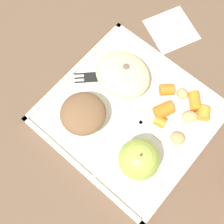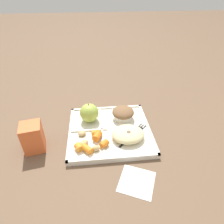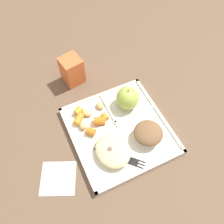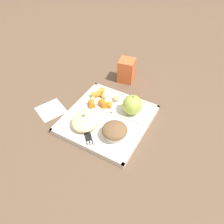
# 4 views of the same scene
# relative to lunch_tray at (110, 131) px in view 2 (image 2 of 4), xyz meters

# --- Properties ---
(ground) EXTENTS (6.00, 6.00, 0.00)m
(ground) POSITION_rel_lunch_tray_xyz_m (0.00, -0.00, -0.01)
(ground) COLOR brown
(lunch_tray) EXTENTS (0.31, 0.30, 0.02)m
(lunch_tray) POSITION_rel_lunch_tray_xyz_m (0.00, 0.00, 0.00)
(lunch_tray) COLOR silver
(lunch_tray) RESTS_ON ground
(green_apple) EXTENTS (0.07, 0.07, 0.08)m
(green_apple) POSITION_rel_lunch_tray_xyz_m (-0.07, 0.06, 0.04)
(green_apple) COLOR #A8C14C
(green_apple) RESTS_ON lunch_tray
(bran_muffin) EXTENTS (0.09, 0.09, 0.05)m
(bran_muffin) POSITION_rel_lunch_tray_xyz_m (0.06, 0.06, 0.03)
(bran_muffin) COLOR silver
(bran_muffin) RESTS_ON lunch_tray
(carrot_slice_edge) EXTENTS (0.03, 0.02, 0.02)m
(carrot_slice_edge) POSITION_rel_lunch_tray_xyz_m (-0.06, -0.02, 0.02)
(carrot_slice_edge) COLOR orange
(carrot_slice_edge) RESTS_ON lunch_tray
(carrot_slice_diagonal) EXTENTS (0.04, 0.04, 0.03)m
(carrot_slice_diagonal) POSITION_rel_lunch_tray_xyz_m (-0.05, -0.05, 0.02)
(carrot_slice_diagonal) COLOR orange
(carrot_slice_diagonal) RESTS_ON lunch_tray
(carrot_slice_near_corner) EXTENTS (0.04, 0.04, 0.02)m
(carrot_slice_near_corner) POSITION_rel_lunch_tray_xyz_m (-0.08, -0.10, 0.02)
(carrot_slice_near_corner) COLOR orange
(carrot_slice_near_corner) RESTS_ON lunch_tray
(carrot_slice_small) EXTENTS (0.03, 0.03, 0.02)m
(carrot_slice_small) POSITION_rel_lunch_tray_xyz_m (-0.11, -0.09, 0.02)
(carrot_slice_small) COLOR orange
(carrot_slice_small) RESTS_ON lunch_tray
(carrot_slice_back) EXTENTS (0.04, 0.04, 0.02)m
(carrot_slice_back) POSITION_rel_lunch_tray_xyz_m (-0.03, -0.09, 0.02)
(carrot_slice_back) COLOR orange
(carrot_slice_back) RESTS_ON lunch_tray
(potato_chunk_golden) EXTENTS (0.04, 0.03, 0.02)m
(potato_chunk_golden) POSITION_rel_lunch_tray_xyz_m (-0.10, -0.02, 0.01)
(potato_chunk_golden) COLOR tan
(potato_chunk_golden) RESTS_ON lunch_tray
(potato_chunk_small) EXTENTS (0.04, 0.04, 0.02)m
(potato_chunk_small) POSITION_rel_lunch_tray_xyz_m (-0.09, -0.07, 0.02)
(potato_chunk_small) COLOR tan
(potato_chunk_small) RESTS_ON lunch_tray
(potato_chunk_large) EXTENTS (0.03, 0.02, 0.02)m
(potato_chunk_large) POSITION_rel_lunch_tray_xyz_m (-0.05, -0.10, 0.02)
(potato_chunk_large) COLOR tan
(potato_chunk_large) RESTS_ON lunch_tray
(egg_noodle_pile) EXTENTS (0.12, 0.10, 0.04)m
(egg_noodle_pile) POSITION_rel_lunch_tray_xyz_m (0.06, -0.05, 0.03)
(egg_noodle_pile) COLOR beige
(egg_noodle_pile) RESTS_ON lunch_tray
(meatball_back) EXTENTS (0.03, 0.03, 0.03)m
(meatball_back) POSITION_rel_lunch_tray_xyz_m (0.05, -0.06, 0.02)
(meatball_back) COLOR #755B4C
(meatball_back) RESTS_ON lunch_tray
(meatball_side) EXTENTS (0.04, 0.04, 0.04)m
(meatball_side) POSITION_rel_lunch_tray_xyz_m (0.06, -0.06, 0.03)
(meatball_side) COLOR #755B4C
(meatball_side) RESTS_ON lunch_tray
(plastic_fork) EXTENTS (0.12, 0.12, 0.00)m
(plastic_fork) POSITION_rel_lunch_tray_xyz_m (0.09, -0.03, 0.01)
(plastic_fork) COLOR black
(plastic_fork) RESTS_ON lunch_tray
(milk_carton) EXTENTS (0.08, 0.08, 0.10)m
(milk_carton) POSITION_rel_lunch_tray_xyz_m (-0.26, -0.05, 0.04)
(milk_carton) COLOR orange
(milk_carton) RESTS_ON ground
(paper_napkin) EXTENTS (0.13, 0.13, 0.00)m
(paper_napkin) POSITION_rel_lunch_tray_xyz_m (0.06, -0.22, -0.01)
(paper_napkin) COLOR white
(paper_napkin) RESTS_ON ground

